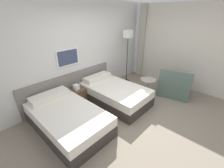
{
  "coord_description": "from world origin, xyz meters",
  "views": [
    {
      "loc": [
        -2.55,
        -1.59,
        2.35
      ],
      "look_at": [
        0.08,
        0.86,
        0.63
      ],
      "focal_mm": 24.0,
      "sensor_mm": 36.0,
      "label": 1
    }
  ],
  "objects_px": {
    "bed_near_window": "(114,93)",
    "armchair": "(175,86)",
    "bed_near_door": "(67,118)",
    "nightstand": "(77,95)",
    "floor_lamp": "(128,39)",
    "side_table": "(148,84)"
  },
  "relations": [
    {
      "from": "side_table",
      "to": "nightstand",
      "type": "bearing_deg",
      "value": 144.66
    },
    {
      "from": "bed_near_window",
      "to": "armchair",
      "type": "distance_m",
      "value": 1.9
    },
    {
      "from": "bed_near_door",
      "to": "floor_lamp",
      "type": "distance_m",
      "value": 3.24
    },
    {
      "from": "bed_near_door",
      "to": "nightstand",
      "type": "distance_m",
      "value": 1.05
    },
    {
      "from": "bed_near_door",
      "to": "floor_lamp",
      "type": "height_order",
      "value": "floor_lamp"
    },
    {
      "from": "nightstand",
      "to": "bed_near_window",
      "type": "bearing_deg",
      "value": -42.79
    },
    {
      "from": "floor_lamp",
      "to": "armchair",
      "type": "height_order",
      "value": "floor_lamp"
    },
    {
      "from": "bed_near_window",
      "to": "bed_near_door",
      "type": "bearing_deg",
      "value": 180.0
    },
    {
      "from": "bed_near_window",
      "to": "armchair",
      "type": "height_order",
      "value": "armchair"
    },
    {
      "from": "bed_near_door",
      "to": "armchair",
      "type": "bearing_deg",
      "value": -20.2
    },
    {
      "from": "armchair",
      "to": "side_table",
      "type": "bearing_deg",
      "value": 29.27
    },
    {
      "from": "side_table",
      "to": "armchair",
      "type": "bearing_deg",
      "value": -47.31
    },
    {
      "from": "bed_near_door",
      "to": "nightstand",
      "type": "bearing_deg",
      "value": 42.79
    },
    {
      "from": "nightstand",
      "to": "side_table",
      "type": "distance_m",
      "value": 2.13
    },
    {
      "from": "nightstand",
      "to": "side_table",
      "type": "bearing_deg",
      "value": -35.34
    },
    {
      "from": "floor_lamp",
      "to": "armchair",
      "type": "distance_m",
      "value": 2.16
    },
    {
      "from": "floor_lamp",
      "to": "side_table",
      "type": "relative_size",
      "value": 3.44
    },
    {
      "from": "bed_near_door",
      "to": "bed_near_window",
      "type": "height_order",
      "value": "same"
    },
    {
      "from": "bed_near_window",
      "to": "armchair",
      "type": "bearing_deg",
      "value": -36.45
    },
    {
      "from": "bed_near_door",
      "to": "bed_near_window",
      "type": "relative_size",
      "value": 1.0
    },
    {
      "from": "bed_near_door",
      "to": "armchair",
      "type": "height_order",
      "value": "armchair"
    },
    {
      "from": "floor_lamp",
      "to": "side_table",
      "type": "height_order",
      "value": "floor_lamp"
    }
  ]
}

